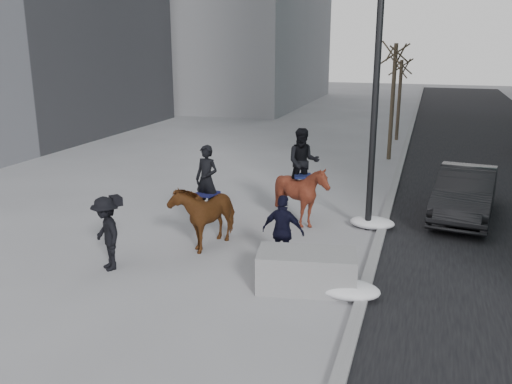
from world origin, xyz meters
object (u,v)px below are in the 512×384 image
(car_near, at_px, (465,193))
(mounted_right, at_px, (302,188))
(mounted_left, at_px, (205,208))
(planter, at_px, (307,270))

(car_near, height_order, mounted_right, mounted_right)
(mounted_left, bearing_deg, planter, -30.48)
(planter, bearing_deg, car_near, 61.27)
(planter, distance_m, car_near, 7.19)
(car_near, distance_m, mounted_left, 7.94)
(mounted_right, bearing_deg, mounted_left, -132.63)
(car_near, bearing_deg, mounted_right, -145.94)
(car_near, bearing_deg, planter, -111.17)
(mounted_left, bearing_deg, car_near, 34.25)
(car_near, relative_size, mounted_left, 1.75)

